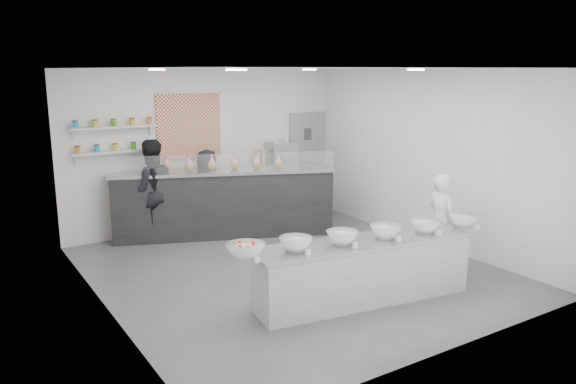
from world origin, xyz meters
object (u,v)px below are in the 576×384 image
at_px(prep_counter, 363,271).
at_px(woman_prep, 441,221).
at_px(back_bar, 224,203).
at_px(espresso_machine, 282,154).
at_px(staff_left, 151,191).
at_px(staff_right, 208,192).
at_px(espresso_ledge, 282,191).

xyz_separation_m(prep_counter, woman_prep, (1.82, 0.35, 0.32)).
height_order(prep_counter, woman_prep, woman_prep).
bearing_deg(back_bar, espresso_machine, 41.76).
height_order(staff_left, staff_right, staff_left).
bearing_deg(staff_left, staff_right, -178.12).
relative_size(espresso_ledge, staff_left, 0.81).
xyz_separation_m(espresso_ledge, staff_left, (-2.81, -0.18, 0.36)).
distance_m(prep_counter, woman_prep, 1.88).
relative_size(espresso_machine, woman_prep, 0.40).
distance_m(prep_counter, espresso_machine, 4.55).
relative_size(woman_prep, staff_right, 0.93).
bearing_deg(espresso_machine, back_bar, -160.08).
xyz_separation_m(espresso_ledge, woman_prep, (0.44, -3.89, 0.19)).
distance_m(prep_counter, staff_left, 4.32).
bearing_deg(staff_right, staff_left, 17.84).
relative_size(espresso_ledge, espresso_machine, 2.50).
distance_m(espresso_ledge, staff_left, 2.84).
bearing_deg(prep_counter, espresso_machine, 80.16).
relative_size(back_bar, espresso_ledge, 2.70).
distance_m(espresso_machine, staff_right, 1.87).
height_order(espresso_ledge, staff_left, staff_left).
xyz_separation_m(back_bar, staff_right, (-0.18, 0.30, 0.17)).
height_order(back_bar, woman_prep, woman_prep).
height_order(prep_counter, espresso_machine, espresso_machine).
distance_m(back_bar, espresso_machine, 1.83).
bearing_deg(espresso_ledge, back_bar, -160.15).
bearing_deg(back_bar, woman_prep, -36.66).
bearing_deg(espresso_ledge, staff_right, -171.12).
bearing_deg(woman_prep, prep_counter, 105.07).
bearing_deg(back_bar, prep_counter, -64.90).
xyz_separation_m(prep_counter, staff_right, (-0.39, 3.96, 0.37)).
xyz_separation_m(prep_counter, staff_left, (-1.42, 4.05, 0.49)).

